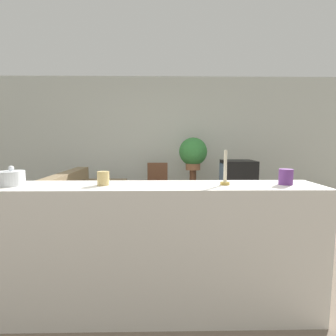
{
  "coord_description": "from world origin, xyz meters",
  "views": [
    {
      "loc": [
        0.27,
        -2.45,
        1.34
      ],
      "look_at": [
        0.35,
        2.02,
        0.85
      ],
      "focal_mm": 28.0,
      "sensor_mm": 36.0,
      "label": 1
    }
  ],
  "objects_px": {
    "television": "(238,175)",
    "decorative_bowl": "(12,178)",
    "wooden_chair": "(157,183)",
    "couch": "(87,207)",
    "potted_plant": "(193,152)"
  },
  "relations": [
    {
      "from": "decorative_bowl",
      "to": "potted_plant",
      "type": "bearing_deg",
      "value": 62.53
    },
    {
      "from": "television",
      "to": "decorative_bowl",
      "type": "height_order",
      "value": "decorative_bowl"
    },
    {
      "from": "wooden_chair",
      "to": "decorative_bowl",
      "type": "distance_m",
      "value": 3.28
    },
    {
      "from": "television",
      "to": "decorative_bowl",
      "type": "xyz_separation_m",
      "value": [
        -2.41,
        -2.6,
        0.35
      ]
    },
    {
      "from": "television",
      "to": "potted_plant",
      "type": "distance_m",
      "value": 1.05
    },
    {
      "from": "couch",
      "to": "decorative_bowl",
      "type": "height_order",
      "value": "decorative_bowl"
    },
    {
      "from": "couch",
      "to": "television",
      "type": "xyz_separation_m",
      "value": [
        2.49,
        0.49,
        0.42
      ]
    },
    {
      "from": "wooden_chair",
      "to": "decorative_bowl",
      "type": "relative_size",
      "value": 4.88
    },
    {
      "from": "wooden_chair",
      "to": "potted_plant",
      "type": "relative_size",
      "value": 1.37
    },
    {
      "from": "wooden_chair",
      "to": "potted_plant",
      "type": "xyz_separation_m",
      "value": [
        0.71,
        0.2,
        0.58
      ]
    },
    {
      "from": "wooden_chair",
      "to": "couch",
      "type": "bearing_deg",
      "value": -137.98
    },
    {
      "from": "couch",
      "to": "wooden_chair",
      "type": "relative_size",
      "value": 2.02
    },
    {
      "from": "decorative_bowl",
      "to": "wooden_chair",
      "type": "bearing_deg",
      "value": 72.04
    },
    {
      "from": "potted_plant",
      "to": "television",
      "type": "bearing_deg",
      "value": -44.05
    },
    {
      "from": "television",
      "to": "couch",
      "type": "bearing_deg",
      "value": -168.86
    }
  ]
}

